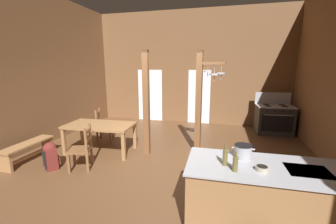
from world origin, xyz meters
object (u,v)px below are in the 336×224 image
object	(u,v)px
ladderback_chair_by_post	(103,125)
bottle_short_on_counter	(235,163)
kitchen_island	(265,196)
backpack	(51,155)
mixing_bowl_on_counter	(262,168)
stockpot_on_counter	(243,151)
ladderback_chair_near_window	(82,149)
dining_table	(100,127)
bench_along_left_wall	(28,149)
stove_range	(274,119)
bottle_tall_on_counter	(225,157)

from	to	relation	value
ladderback_chair_by_post	bottle_short_on_counter	bearing A→B (deg)	-38.35
kitchen_island	backpack	world-z (taller)	kitchen_island
ladderback_chair_by_post	mixing_bowl_on_counter	bearing A→B (deg)	-34.87
stockpot_on_counter	ladderback_chair_near_window	bearing A→B (deg)	168.70
backpack	stockpot_on_counter	bearing A→B (deg)	-6.77
backpack	bottle_short_on_counter	size ratio (longest dim) A/B	2.23
dining_table	bench_along_left_wall	distance (m)	1.67
dining_table	ladderback_chair_by_post	world-z (taller)	ladderback_chair_by_post
mixing_bowl_on_counter	ladderback_chair_by_post	bearing A→B (deg)	145.13
ladderback_chair_near_window	stockpot_on_counter	world-z (taller)	stockpot_on_counter
stove_range	dining_table	world-z (taller)	stove_range
ladderback_chair_near_window	bottle_short_on_counter	bearing A→B (deg)	-19.74
backpack	bottle_tall_on_counter	size ratio (longest dim) A/B	1.97
stockpot_on_counter	stove_range	bearing A→B (deg)	72.74
stove_range	ladderback_chair_by_post	distance (m)	5.50
stove_range	ladderback_chair_by_post	bearing A→B (deg)	-158.55
ladderback_chair_by_post	bench_along_left_wall	bearing A→B (deg)	-117.89
bottle_tall_on_counter	bottle_short_on_counter	size ratio (longest dim) A/B	1.13
stove_range	bench_along_left_wall	bearing A→B (deg)	-148.09
ladderback_chair_near_window	bottle_tall_on_counter	xyz separation A→B (m)	(2.94, -0.96, 0.55)
mixing_bowl_on_counter	stove_range	bearing A→B (deg)	76.26
dining_table	bottle_tall_on_counter	xyz separation A→B (m)	(3.07, -1.90, 0.35)
bench_along_left_wall	backpack	bearing A→B (deg)	-13.02
ladderback_chair_by_post	mixing_bowl_on_counter	world-z (taller)	ladderback_chair_by_post
bench_along_left_wall	stockpot_on_counter	size ratio (longest dim) A/B	3.87
stove_range	ladderback_chair_by_post	xyz separation A→B (m)	(-5.12, -2.01, -0.03)
ladderback_chair_near_window	backpack	bearing A→B (deg)	-165.02
dining_table	ladderback_chair_by_post	bearing A→B (deg)	116.99
bottle_tall_on_counter	backpack	bearing A→B (deg)	167.88
backpack	stockpot_on_counter	world-z (taller)	stockpot_on_counter
dining_table	stockpot_on_counter	size ratio (longest dim) A/B	5.44
kitchen_island	ladderback_chair_near_window	world-z (taller)	ladderback_chair_near_window
backpack	stockpot_on_counter	xyz separation A→B (m)	(3.87, -0.46, 0.66)
kitchen_island	dining_table	distance (m)	4.07
kitchen_island	backpack	bearing A→B (deg)	170.75
stove_range	backpack	world-z (taller)	stove_range
ladderback_chair_near_window	ladderback_chair_by_post	xyz separation A→B (m)	(-0.55, 1.76, 0.00)
stove_range	stockpot_on_counter	size ratio (longest dim) A/B	4.12
stockpot_on_counter	mixing_bowl_on_counter	distance (m)	0.42
bottle_tall_on_counter	ladderback_chair_by_post	bearing A→B (deg)	142.13
stove_range	backpack	size ratio (longest dim) A/B	2.21
bench_along_left_wall	mixing_bowl_on_counter	size ratio (longest dim) A/B	7.62
bench_along_left_wall	ladderback_chair_near_window	bearing A→B (deg)	-0.27
bottle_tall_on_counter	bottle_short_on_counter	xyz separation A→B (m)	(0.12, -0.14, -0.01)
kitchen_island	dining_table	xyz separation A→B (m)	(-3.64, 1.80, 0.21)
kitchen_island	bottle_tall_on_counter	bearing A→B (deg)	-170.57
kitchen_island	bottle_short_on_counter	bearing A→B (deg)	-151.74
ladderback_chair_by_post	stockpot_on_counter	xyz separation A→B (m)	(3.75, -2.40, 0.53)
stove_range	ladderback_chair_by_post	world-z (taller)	stove_range
bottle_tall_on_counter	bottle_short_on_counter	distance (m)	0.19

